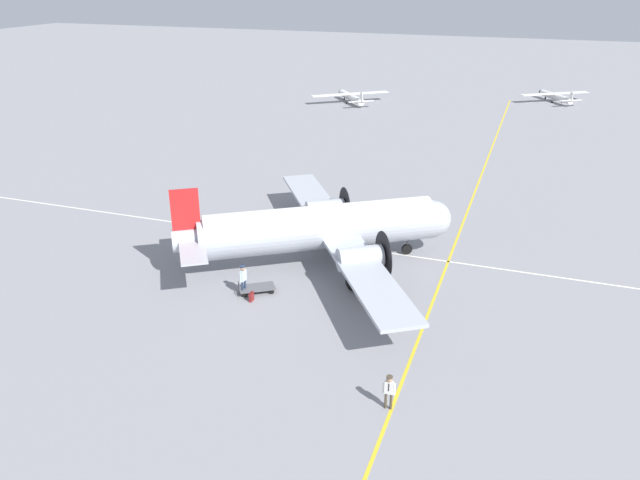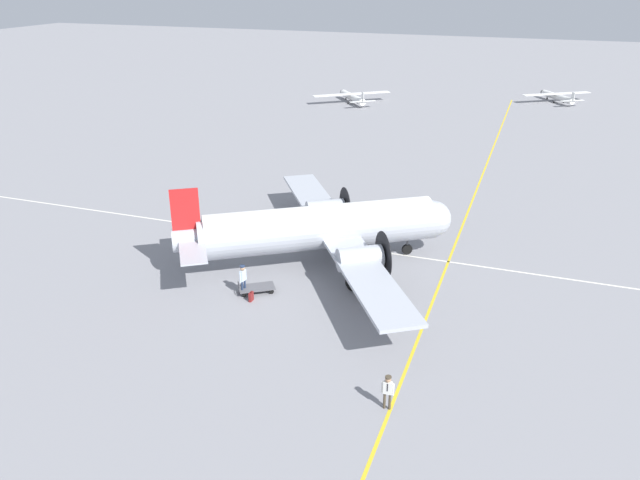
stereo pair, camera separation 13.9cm
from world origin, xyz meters
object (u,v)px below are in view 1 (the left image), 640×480
object	(u,v)px
crew_foreground	(389,388)
suitcase_near_door	(251,297)
airliner_main	(326,227)
light_aircraft_taxiing	(351,97)
light_aircraft_distant	(555,96)
passenger_boarding	(243,276)
traffic_cone	(369,289)
baggage_cart	(257,288)

from	to	relation	value
crew_foreground	suitcase_near_door	size ratio (longest dim) A/B	2.88
airliner_main	light_aircraft_taxiing	size ratio (longest dim) A/B	2.21
light_aircraft_distant	passenger_boarding	bearing A→B (deg)	132.03
crew_foreground	light_aircraft_distant	size ratio (longest dim) A/B	0.18
airliner_main	light_aircraft_distant	distance (m)	61.78
suitcase_near_door	traffic_cone	size ratio (longest dim) A/B	0.90
baggage_cart	light_aircraft_taxiing	distance (m)	56.27
baggage_cart	light_aircraft_taxiing	xyz separation A→B (m)	(-55.16, -11.10, 0.59)
passenger_boarding	baggage_cart	size ratio (longest dim) A/B	0.77
suitcase_near_door	baggage_cart	world-z (taller)	suitcase_near_door
airliner_main	crew_foreground	distance (m)	14.72
light_aircraft_distant	light_aircraft_taxiing	bearing A→B (deg)	76.87
light_aircraft_distant	light_aircraft_taxiing	size ratio (longest dim) A/B	0.96
crew_foreground	light_aircraft_distant	distance (m)	73.32
airliner_main	suitcase_near_door	world-z (taller)	airliner_main
baggage_cart	light_aircraft_taxiing	bearing A→B (deg)	67.34
light_aircraft_taxiing	light_aircraft_distant	bearing A→B (deg)	-107.32
suitcase_near_door	baggage_cart	distance (m)	1.08
baggage_cart	traffic_cone	xyz separation A→B (m)	(-1.95, 6.22, 0.02)
airliner_main	light_aircraft_distant	world-z (taller)	airliner_main
passenger_boarding	traffic_cone	world-z (taller)	passenger_boarding
light_aircraft_taxiing	baggage_cart	bearing A→B (deg)	153.25
traffic_cone	light_aircraft_taxiing	bearing A→B (deg)	-161.97
airliner_main	light_aircraft_taxiing	world-z (taller)	airliner_main
passenger_boarding	light_aircraft_taxiing	world-z (taller)	light_aircraft_taxiing
suitcase_near_door	light_aircraft_distant	distance (m)	68.29
baggage_cart	light_aircraft_taxiing	world-z (taller)	light_aircraft_taxiing
crew_foreground	passenger_boarding	world-z (taller)	passenger_boarding
airliner_main	crew_foreground	bearing A→B (deg)	-94.03
airliner_main	traffic_cone	size ratio (longest dim) A/B	33.07
crew_foreground	light_aircraft_distant	xyz separation A→B (m)	(-73.07, 6.12, -0.21)
suitcase_near_door	traffic_cone	distance (m)	6.75
suitcase_near_door	light_aircraft_distant	bearing A→B (deg)	166.73
crew_foreground	traffic_cone	xyz separation A→B (m)	(-9.61, -3.51, -0.74)
airliner_main	traffic_cone	xyz separation A→B (m)	(3.15, 3.68, -2.19)
suitcase_near_door	crew_foreground	bearing A→B (deg)	55.37
light_aircraft_taxiing	passenger_boarding	bearing A→B (deg)	152.57
traffic_cone	baggage_cart	bearing A→B (deg)	-72.63
crew_foreground	suitcase_near_door	distance (m)	11.64
baggage_cart	crew_foreground	bearing A→B (deg)	-72.26
light_aircraft_taxiing	airliner_main	bearing A→B (deg)	157.11
light_aircraft_distant	traffic_cone	size ratio (longest dim) A/B	14.40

